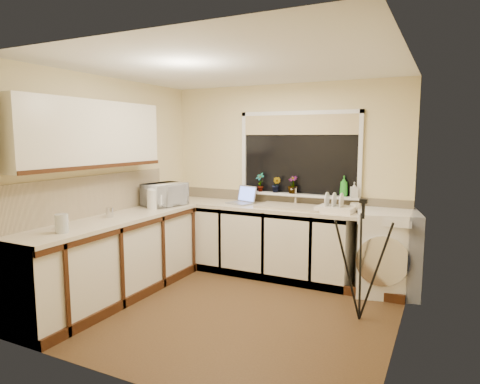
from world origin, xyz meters
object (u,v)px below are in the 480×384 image
Objects in this scene: laptop at (243,199)px; cup_left at (65,224)px; kettle at (154,199)px; soap_bottle_clear at (354,190)px; steel_jar at (110,212)px; microwave at (165,195)px; soap_bottle_green at (344,186)px; glass_jug at (62,223)px; dish_rack at (336,209)px; tripod at (361,260)px; plant_a at (260,182)px; plant_c at (293,185)px; plant_b at (276,185)px; cup_back at (355,207)px; washing_machine at (387,252)px.

cup_left is at bearing -93.14° from laptop.
soap_bottle_clear is at bearing 24.58° from kettle.
steel_jar is 0.21× the size of microwave.
glass_jug is at bearing -129.19° from soap_bottle_green.
soap_bottle_green reaches higher than dish_rack.
dish_rack is (1.25, -0.08, -0.03)m from laptop.
laptop reaches higher than kettle.
cup_left is (-2.57, -1.24, 0.35)m from tripod.
glass_jug is 0.69× the size of plant_a.
plant_c reaches higher than tripod.
cup_left is at bearing -132.63° from soap_bottle_green.
microwave is at bearing -159.04° from soap_bottle_green.
laptop is 1.84× the size of plant_b.
kettle is at bearing -165.17° from microwave.
soap_bottle_green reaches higher than plant_c.
kettle is 0.90× the size of soap_bottle_green.
tripod is 1.24m from soap_bottle_clear.
plant_a reaches higher than cup_left.
laptop is 1.02m from microwave.
cup_back is (2.19, 2.33, -0.04)m from glass_jug.
tripod reaches higher than washing_machine.
microwave is at bearing -160.72° from soap_bottle_clear.
plant_c reaches higher than soap_bottle_clear.
laptop is 0.90× the size of dish_rack.
soap_bottle_clear is at bearing -59.10° from microwave.
plant_a reaches higher than microwave.
cup_back reaches higher than dish_rack.
cup_left is (-0.05, -1.53, -0.10)m from microwave.
cup_left is (-1.50, -2.31, -0.22)m from plant_c.
plant_c reaches higher than steel_jar.
kettle is at bearing -155.42° from soap_bottle_clear.
plant_b is 1.13× the size of soap_bottle_clear.
soap_bottle_green is 2.79× the size of cup_left.
plant_b is at bearing -177.91° from soap_bottle_green.
glass_jug is 3.19m from cup_back.
tripod is 2.88m from cup_left.
cup_back is (0.17, -0.14, -0.23)m from soap_bottle_green.
washing_machine is at bearing -5.91° from plant_a.
plant_a is at bearing -178.40° from soap_bottle_green.
laptop reaches higher than cup_left.
kettle reaches higher than dish_rack.
steel_jar is (-2.59, -0.62, 0.36)m from tripod.
laptop is 1.68× the size of plant_c.
dish_rack is at bearing -15.83° from plant_b.
plant_b is 0.92× the size of plant_c.
cup_back is (2.26, 0.66, -0.09)m from microwave.
tripod is 2.29× the size of microwave.
steel_jar is at bearing -142.10° from dish_rack.
kettle is 1.76m from plant_c.
soap_bottle_clear is (0.16, 0.25, 0.21)m from dish_rack.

